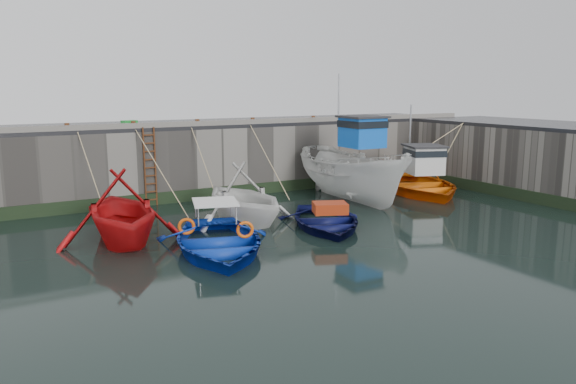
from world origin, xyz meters
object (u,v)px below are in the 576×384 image
bollard_e (313,119)px  boat_far_white (353,174)px  boat_near_navy (325,226)px  bollard_d (253,121)px  boat_near_blue (218,251)px  boat_near_blacktrim (243,222)px  bollard_a (67,127)px  boat_near_white (122,241)px  bollard_c (197,122)px  fish_crate (129,124)px  boat_far_orange (418,183)px  ladder (150,167)px  bollard_b (133,125)px

bollard_e → boat_far_white: bearing=-93.6°
boat_near_navy → bollard_d: size_ratio=16.55×
boat_far_white → bollard_e: boat_far_white is taller
boat_near_blue → boat_near_blacktrim: size_ratio=1.14×
boat_near_blue → bollard_a: bearing=127.2°
boat_near_white → bollard_e: bearing=32.0°
boat_near_white → boat_near_blacktrim: size_ratio=1.05×
boat_near_navy → bollard_c: size_ratio=16.55×
boat_far_white → boat_near_navy: bearing=-136.1°
boat_near_blacktrim → fish_crate: size_ratio=7.89×
fish_crate → boat_near_white: bearing=-122.1°
boat_far_orange → boat_near_white: bearing=-152.7°
boat_far_white → boat_near_blacktrim: bearing=-166.4°
bollard_d → ladder: bearing=-176.0°
bollard_a → bollard_e: bearing=0.0°
boat_near_blacktrim → bollard_e: 8.32m
boat_near_navy → boat_far_white: boat_far_white is taller
bollard_b → bollard_d: size_ratio=1.00×
bollard_c → bollard_e: size_ratio=1.00×
boat_far_orange → boat_near_blacktrim: bearing=-152.0°
boat_near_navy → bollard_d: bearing=108.1°
ladder → boat_near_navy: (4.24, -6.44, -1.59)m
fish_crate → bollard_c: bearing=-26.2°
bollard_a → bollard_d: size_ratio=1.00×
boat_near_navy → bollard_b: bollard_b is taller
boat_far_orange → bollard_d: (-6.68, 3.55, 2.88)m
boat_near_blacktrim → bollard_e: bearing=34.2°
boat_far_orange → bollard_d: boat_far_orange is taller
boat_near_white → fish_crate: 6.87m
bollard_b → bollard_e: (8.50, 0.00, 0.00)m
boat_near_blacktrim → bollard_b: size_ratio=16.64×
bollard_d → boat_far_orange: bearing=-28.0°
bollard_c → bollard_e: same height
boat_far_orange → bollard_c: boat_far_orange is taller
boat_far_white → bollard_e: (0.23, 3.58, 2.17)m
boat_far_white → bollard_a: size_ratio=25.14×
bollard_a → bollard_d: bearing=0.0°
boat_far_white → bollard_b: 9.27m
bollard_a → boat_far_orange: bearing=-13.8°
boat_far_white → bollard_a: bearing=163.4°
bollard_d → boat_far_white: bearing=-50.3°
boat_near_blue → boat_near_navy: boat_near_blue is taller
bollard_e → boat_far_orange: bearing=-45.5°
fish_crate → bollard_d: 5.35m
boat_near_white → bollard_a: size_ratio=17.51×
boat_near_blue → bollard_d: bearing=74.0°
boat_near_navy → fish_crate: fish_crate is taller
boat_far_white → bollard_e: 4.19m
bollard_b → boat_near_blacktrim: bearing=-62.0°
fish_crate → boat_near_navy: bearing=-71.4°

